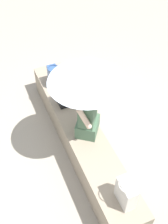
# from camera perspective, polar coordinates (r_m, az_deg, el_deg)

# --- Properties ---
(ground_plane) EXTENTS (14.00, 14.00, 0.00)m
(ground_plane) POSITION_cam_1_polar(r_m,az_deg,el_deg) (4.38, -0.65, -7.03)
(ground_plane) COLOR #9E9384
(stone_bench) EXTENTS (3.10, 0.50, 0.48)m
(stone_bench) POSITION_cam_1_polar(r_m,az_deg,el_deg) (4.19, -0.68, -5.11)
(stone_bench) COLOR gray
(stone_bench) RESTS_ON ground
(person_seated) EXTENTS (0.50, 0.44, 0.90)m
(person_seated) POSITION_cam_1_polar(r_m,az_deg,el_deg) (3.66, 0.77, -0.07)
(person_seated) COLOR #47664C
(person_seated) RESTS_ON stone_bench
(parasol) EXTENTS (0.94, 0.94, 1.14)m
(parasol) POSITION_cam_1_polar(r_m,az_deg,el_deg) (3.26, 0.52, 7.64)
(parasol) COLOR #B7B7BC
(parasol) RESTS_ON stone_bench
(handbag_black) EXTENTS (0.27, 0.20, 0.38)m
(handbag_black) POSITION_cam_1_polar(r_m,az_deg,el_deg) (3.26, 8.55, -16.00)
(handbag_black) COLOR silver
(handbag_black) RESTS_ON stone_bench
(tote_bag_canvas) EXTENTS (0.24, 0.18, 0.27)m
(tote_bag_canvas) POSITION_cam_1_polar(r_m,az_deg,el_deg) (4.25, -4.50, 3.02)
(tote_bag_canvas) COLOR black
(tote_bag_canvas) RESTS_ON stone_bench
(shoulder_bag_spare) EXTENTS (0.26, 0.19, 0.34)m
(shoulder_bag_spare) POSITION_cam_1_polar(r_m,az_deg,el_deg) (4.59, -6.13, 7.25)
(shoulder_bag_spare) COLOR #335184
(shoulder_bag_spare) RESTS_ON stone_bench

